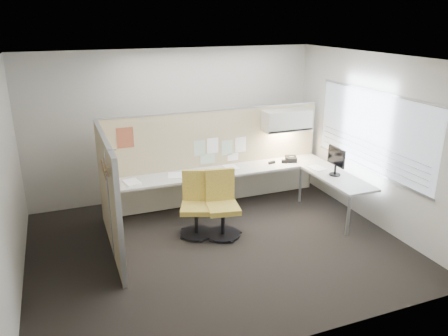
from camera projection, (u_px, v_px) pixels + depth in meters
name	position (u px, v px, depth m)	size (l,w,h in m)	color
floor	(217.00, 246.00, 6.72)	(5.50, 4.50, 0.01)	black
ceiling	(216.00, 59.00, 5.79)	(5.50, 4.50, 0.01)	white
wall_back	(175.00, 125.00, 8.23)	(5.50, 0.02, 2.80)	beige
wall_front	(297.00, 225.00, 4.27)	(5.50, 0.02, 2.80)	beige
wall_left	(5.00, 185.00, 5.31)	(0.02, 4.50, 2.80)	beige
wall_right	(373.00, 140.00, 7.19)	(0.02, 4.50, 2.80)	beige
window_pane	(373.00, 132.00, 7.14)	(0.01, 2.80, 1.30)	#A7B3C2
partition_back	(215.00, 158.00, 8.02)	(4.10, 0.06, 1.75)	#C8B48B
partition_left	(109.00, 195.00, 6.35)	(0.06, 2.20, 1.75)	#C8B48B
desk	(244.00, 177.00, 7.82)	(4.00, 2.07, 0.73)	beige
overhead_bin	(287.00, 120.00, 8.09)	(0.90, 0.36, 0.38)	beige
task_light_strip	(286.00, 131.00, 8.16)	(0.60, 0.06, 0.02)	#FFEABF
pinned_papers	(219.00, 149.00, 7.97)	(1.01, 0.00, 0.47)	#8CBF8C
poster	(125.00, 138.00, 7.26)	(0.28, 0.00, 0.35)	#E74D1D
chair_left	(196.00, 206.00, 6.95)	(0.61, 0.63, 1.01)	black
chair_right	(222.00, 206.00, 6.92)	(0.56, 0.58, 1.04)	black
monitor	(336.00, 160.00, 7.46)	(0.19, 0.47, 0.49)	black
phone	(291.00, 159.00, 8.24)	(0.26, 0.25, 0.12)	black
stapler	(272.00, 162.00, 8.13)	(0.14, 0.04, 0.05)	black
tape_dispenser	(284.00, 161.00, 8.18)	(0.10, 0.06, 0.06)	black
coat_hook	(106.00, 179.00, 5.48)	(0.18, 0.49, 1.45)	silver
paper_stack_0	(132.00, 182.00, 7.19)	(0.23, 0.30, 0.03)	white
paper_stack_1	(175.00, 176.00, 7.50)	(0.23, 0.30, 0.02)	white
paper_stack_2	(206.00, 174.00, 7.56)	(0.23, 0.30, 0.03)	white
paper_stack_3	(231.00, 167.00, 7.92)	(0.23, 0.30, 0.01)	white
paper_stack_4	(317.00, 168.00, 7.88)	(0.23, 0.30, 0.02)	white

